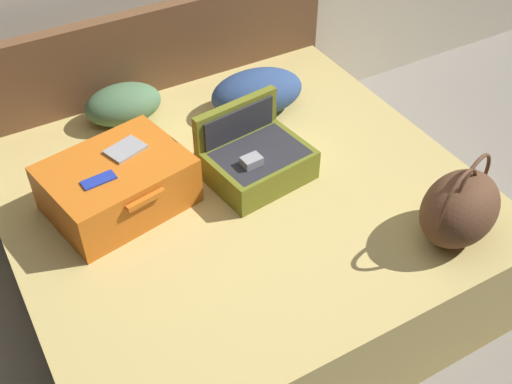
{
  "coord_description": "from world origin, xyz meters",
  "views": [
    {
      "loc": [
        -1.01,
        -1.51,
        2.51
      ],
      "look_at": [
        0.0,
        0.26,
        0.68
      ],
      "focal_mm": 44.5,
      "sensor_mm": 36.0,
      "label": 1
    }
  ],
  "objects": [
    {
      "name": "headboard",
      "position": [
        0.0,
        1.39,
        0.52
      ],
      "size": [
        2.09,
        0.08,
        1.05
      ],
      "primitive_type": "cube",
      "color": "brown",
      "rests_on": "ground"
    },
    {
      "name": "hard_case_medium",
      "position": [
        0.11,
        0.46,
        0.68
      ],
      "size": [
        0.49,
        0.42,
        0.32
      ],
      "rotation": [
        0.0,
        0.0,
        0.13
      ],
      "color": "olive",
      "rests_on": "bed"
    },
    {
      "name": "pillow_near_headboard",
      "position": [
        0.39,
        0.92,
        0.69
      ],
      "size": [
        0.53,
        0.37,
        0.22
      ],
      "primitive_type": "ellipsoid",
      "rotation": [
        0.0,
        0.0,
        -0.11
      ],
      "color": "navy",
      "rests_on": "bed"
    },
    {
      "name": "hard_case_large",
      "position": [
        -0.51,
        0.58,
        0.7
      ],
      "size": [
        0.66,
        0.55,
        0.25
      ],
      "rotation": [
        0.0,
        0.0,
        0.2
      ],
      "color": "#D16619",
      "rests_on": "bed"
    },
    {
      "name": "ground_plane",
      "position": [
        0.0,
        0.0,
        0.0
      ],
      "size": [
        12.0,
        12.0,
        0.0
      ],
      "primitive_type": "plane",
      "color": "gray"
    },
    {
      "name": "pillow_center_head",
      "position": [
        -0.25,
        1.18,
        0.68
      ],
      "size": [
        0.41,
        0.3,
        0.19
      ],
      "primitive_type": "ellipsoid",
      "rotation": [
        0.0,
        0.0,
        -0.07
      ],
      "color": "#4C724C",
      "rests_on": "bed"
    },
    {
      "name": "duffel_bag",
      "position": [
        0.65,
        -0.29,
        0.73
      ],
      "size": [
        0.48,
        0.41,
        0.38
      ],
      "rotation": [
        0.0,
        0.0,
        0.33
      ],
      "color": "brown",
      "rests_on": "bed"
    },
    {
      "name": "bed",
      "position": [
        0.0,
        0.4,
        0.29
      ],
      "size": [
        2.05,
        1.9,
        0.58
      ],
      "primitive_type": "cube",
      "color": "tan",
      "rests_on": "ground"
    }
  ]
}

